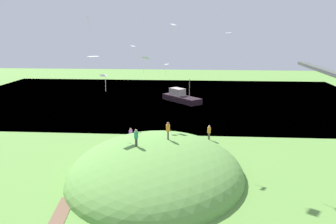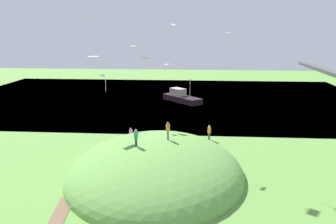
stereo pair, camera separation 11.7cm
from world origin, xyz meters
The scene contains 17 objects.
ground_plane centered at (0.00, 0.00, 0.00)m, with size 160.00×160.00×0.00m, color #629640.
lake_water centered at (-30.25, 0.00, -0.20)m, with size 50.38×80.00×0.40m, color #334779.
grass_hill centered at (7.74, 3.25, 0.00)m, with size 20.81×16.53×6.22m, color #669F48.
bridge_deck_far centered at (-30.25, 33.01, 5.00)m, with size 45.34×1.80×0.70m, color #4A514B.
boat_on_lake centered at (-27.09, 4.11, 0.81)m, with size 8.18×7.67×4.53m.
person_watching_kites centered at (8.65, 1.54, 4.04)m, with size 0.50×0.50×1.60m.
person_walking_path centered at (-2.13, -0.95, 1.06)m, with size 0.59×0.59×1.69m.
person_with_child centered at (-3.48, 8.59, 1.16)m, with size 0.58×0.58×1.84m.
person_on_hilltop centered at (6.47, 4.27, 4.15)m, with size 0.48×0.48×1.72m.
kite_0 centered at (-2.41, -0.46, 11.38)m, with size 0.85×0.68×1.45m.
kite_1 centered at (-2.25, 0.96, 10.08)m, with size 1.18×1.23×1.96m.
kite_2 centered at (-6.67, 3.07, 8.89)m, with size 0.76×0.57×1.50m.
kite_3 centered at (3.77, -2.49, 8.71)m, with size 0.85×0.83×1.74m.
kite_5 centered at (2.78, -3.75, 10.64)m, with size 1.33×1.38×1.12m.
kite_6 centered at (-0.67, 4.31, 13.82)m, with size 0.88×0.81×1.23m.
kite_7 centered at (3.39, 9.89, 13.01)m, with size 0.78×0.64×1.14m.
kite_8 centered at (-6.93, -6.81, 14.86)m, with size 0.93×0.77×1.69m.
Camera 1 is at (39.82, 6.81, 13.58)m, focal length 38.81 mm.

